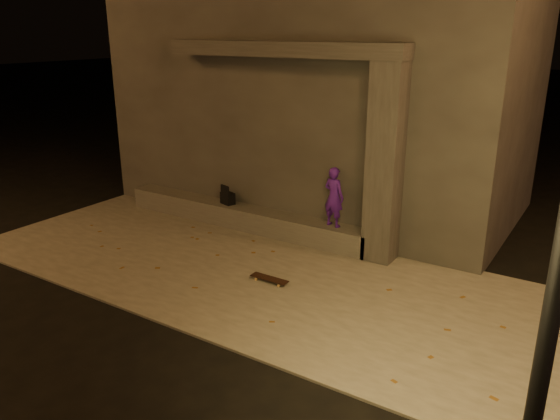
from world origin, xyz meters
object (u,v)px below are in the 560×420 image
Objects in this scene: backpack at (228,197)px; skateboard at (269,279)px; skateboarder at (334,197)px; column at (385,165)px.

skateboard is (2.41, -1.98, -0.54)m from backpack.
skateboarder reaches higher than skateboard.
column is 5.19× the size of skateboard.
backpack is at bearing 180.00° from column.
column is 1.25m from skateboarder.
skateboarder is 1.70× the size of skateboard.
backpack is at bearing 10.31° from skateboarder.
skateboard is at bearing -21.45° from backpack.
column is at bearing 59.79° from skateboard.
column reaches higher than backpack.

